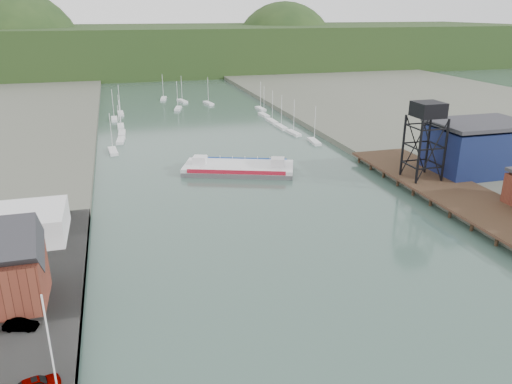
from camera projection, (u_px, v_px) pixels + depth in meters
east_pier at (468, 199)px, 94.38m from camera, size 14.00×70.00×2.45m
white_shed at (5, 226)px, 77.62m from camera, size 18.00×12.00×4.50m
flagpole at (52, 355)px, 42.98m from camera, size 0.16×0.16×12.00m
lift_tower at (428, 114)px, 100.88m from camera, size 6.50×6.50×16.00m
blue_shed at (477, 148)px, 109.46m from camera, size 20.50×14.50×11.30m
marina_sailboats at (196, 119)px, 169.99m from camera, size 57.71×92.65×0.90m
distant_hills at (147, 52)px, 312.71m from camera, size 500.00×120.00×80.00m
chain_ferry at (239, 168)px, 115.69m from camera, size 27.08×18.16×3.62m
car_west_a at (36, 384)px, 47.07m from camera, size 4.69×2.86×1.49m
car_west_b at (21, 325)px, 56.14m from camera, size 3.94×2.25×1.23m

